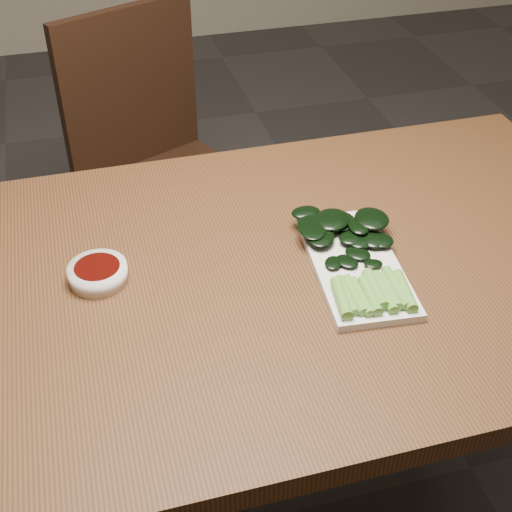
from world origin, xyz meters
The scene contains 5 objects.
table centered at (0.00, 0.00, 0.68)m, with size 1.40×0.80×0.75m.
chair_far centered at (-0.05, 0.83, 0.49)m, with size 0.53×0.53×0.89m.
sauce_bowl centered at (-0.25, 0.04, 0.77)m, with size 0.10×0.10×0.03m.
serving_plate centered at (0.17, -0.04, 0.76)m, with size 0.17×0.30×0.01m.
gai_lan centered at (0.17, -0.02, 0.78)m, with size 0.17×0.30×0.03m.
Camera 1 is at (-0.24, -0.89, 1.50)m, focal length 50.00 mm.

